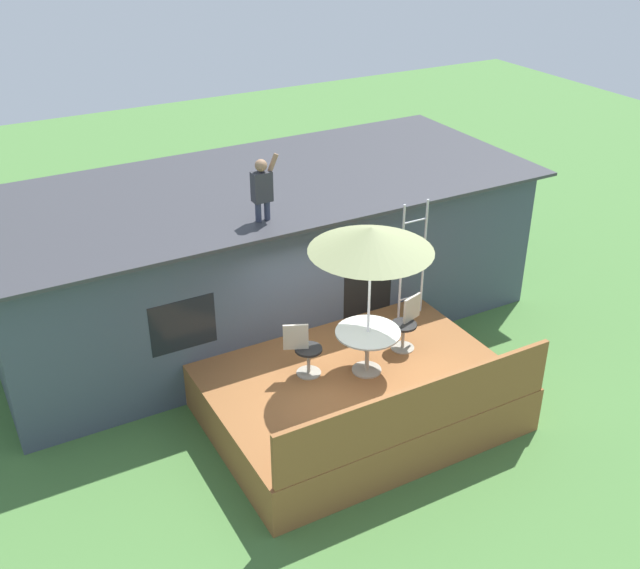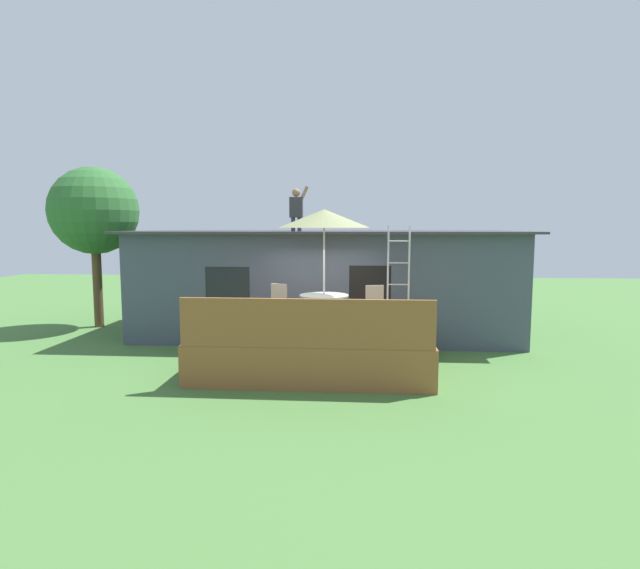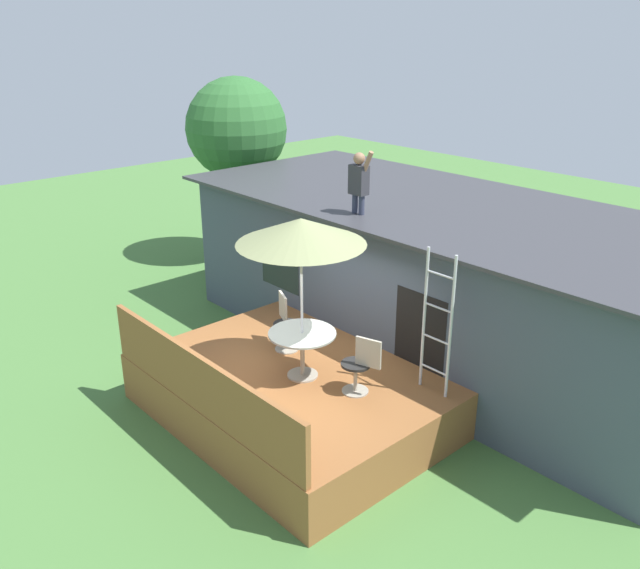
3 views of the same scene
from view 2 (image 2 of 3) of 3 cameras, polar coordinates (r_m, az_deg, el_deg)
The scene contains 11 objects.
ground_plane at distance 11.35m, azimuth -0.60°, elevation -8.89°, with size 40.00×40.00×0.00m, color #477538.
house at distance 14.61m, azimuth 0.65°, elevation 0.29°, with size 10.50×4.50×2.86m.
deck at distance 11.25m, azimuth -0.60°, elevation -6.93°, with size 4.72×3.52×0.80m, color brown.
deck_railing at distance 9.41m, azimuth -1.54°, elevation -4.28°, with size 4.62×0.08×0.90m, color brown.
patio_table at distance 11.06m, azimuth 0.44°, elevation -1.95°, with size 1.04×1.04×0.74m.
patio_umbrella at distance 10.94m, azimuth 0.45°, elevation 7.21°, with size 1.90×1.90×2.54m.
step_ladder at distance 12.15m, azimuth 8.56°, elevation 1.18°, with size 0.52×0.04×2.20m.
person_figure at distance 13.02m, azimuth -2.57°, elevation 8.50°, with size 0.47×0.20×1.11m.
patio_chair_left at distance 11.59m, azimuth -3.97°, elevation -2.22°, with size 0.59×0.44×0.92m.
patio_chair_right at distance 11.35m, azimuth 5.36°, elevation -2.43°, with size 0.61×0.44×0.92m.
backyard_tree at distance 16.74m, azimuth -23.44°, elevation 7.32°, with size 2.54×2.54×4.70m.
Camera 2 is at (0.97, -10.90, 3.00)m, focal length 29.31 mm.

